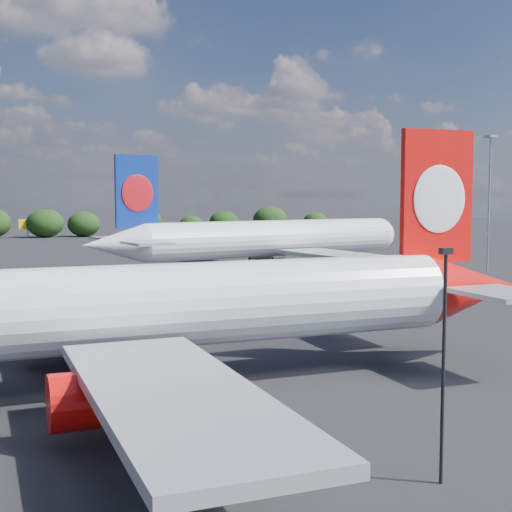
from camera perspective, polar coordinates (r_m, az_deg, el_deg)
name	(u,v)px	position (r m, az deg, el deg)	size (l,w,h in m)	color
ground	(5,292)	(98.76, -19.43, -2.71)	(500.00, 500.00, 0.00)	black
qantas_airliner	(177,307)	(46.75, -6.35, -4.11)	(53.26, 50.53, 17.45)	white
china_southern_airliner	(262,240)	(112.15, 0.52, 1.30)	(55.82, 53.28, 18.24)	white
apron_lamp_post	(444,353)	(32.06, 14.78, -7.49)	(0.55, 0.30, 10.37)	black
floodlight_mast_near	(490,184)	(121.01, 18.18, 5.47)	(1.60, 1.60, 22.09)	gray
billboard_yellow	(28,225)	(220.63, -17.81, 2.41)	(5.00, 0.30, 5.50)	yellow
horizon_treeline	(16,225)	(218.85, -18.63, 2.39)	(203.73, 16.61, 8.95)	black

